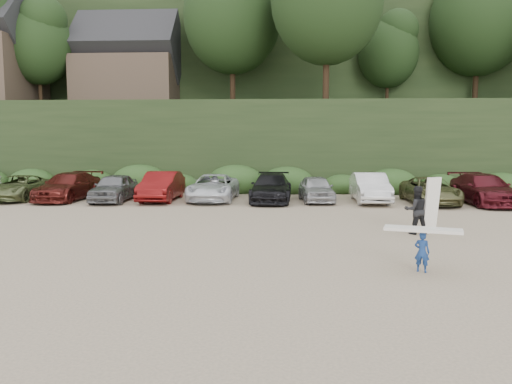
{
  "coord_description": "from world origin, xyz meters",
  "views": [
    {
      "loc": [
        0.89,
        -17.39,
        3.53
      ],
      "look_at": [
        -0.28,
        3.0,
        1.3
      ],
      "focal_mm": 35.0,
      "sensor_mm": 36.0,
      "label": 1
    }
  ],
  "objects": [
    {
      "name": "child_surfer",
      "position": [
        4.52,
        -4.3,
        0.8
      ],
      "size": [
        2.04,
        1.08,
        1.18
      ],
      "color": "navy",
      "rests_on": "ground"
    },
    {
      "name": "parked_cars",
      "position": [
        -3.57,
        9.99,
        0.76
      ],
      "size": [
        33.74,
        6.25,
        1.63
      ],
      "color": "silver",
      "rests_on": "ground"
    },
    {
      "name": "adult_surfer",
      "position": [
        5.77,
        0.99,
        0.91
      ],
      "size": [
        1.35,
        0.75,
        2.1
      ],
      "color": "black",
      "rests_on": "ground"
    },
    {
      "name": "hillside_backdrop",
      "position": [
        -0.26,
        35.93,
        11.22
      ],
      "size": [
        90.0,
        41.5,
        28.0
      ],
      "color": "black",
      "rests_on": "ground"
    },
    {
      "name": "ground",
      "position": [
        0.0,
        0.0,
        0.0
      ],
      "size": [
        120.0,
        120.0,
        0.0
      ],
      "primitive_type": "plane",
      "color": "tan",
      "rests_on": "ground"
    }
  ]
}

